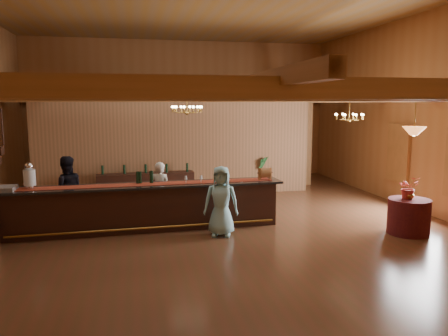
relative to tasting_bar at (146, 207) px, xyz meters
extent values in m
plane|color=brown|center=(1.62, 0.37, -0.56)|extent=(14.00, 14.00, 0.00)
cube|color=#A46B3A|center=(1.62, 7.37, 2.19)|extent=(12.00, 0.10, 5.50)
cube|color=#A46B3A|center=(1.62, -6.63, 2.19)|extent=(12.00, 0.10, 5.50)
cube|color=#A46B3A|center=(7.62, 0.37, 2.19)|extent=(0.10, 14.00, 5.50)
cube|color=#A76A38|center=(1.62, -5.13, 2.64)|extent=(11.90, 0.20, 0.28)
cube|color=#A76A38|center=(1.62, -2.63, 2.64)|extent=(11.90, 0.20, 0.28)
cube|color=#A76A38|center=(1.62, -0.13, 2.64)|extent=(11.90, 0.20, 0.28)
cube|color=#A76A38|center=(1.62, 2.37, 2.64)|extent=(11.90, 0.20, 0.28)
cube|color=#A76A38|center=(1.62, 4.87, 2.64)|extent=(11.90, 0.20, 0.28)
cube|color=#A76A38|center=(1.62, 7.17, 2.64)|extent=(11.90, 0.20, 0.28)
cube|color=#A76A38|center=(-2.88, 0.37, 2.78)|extent=(0.18, 13.90, 0.22)
cube|color=#A76A38|center=(1.62, 0.37, 2.78)|extent=(0.18, 13.90, 0.22)
cube|color=#A76A38|center=(6.12, 0.37, 2.78)|extent=(0.18, 13.90, 0.22)
cube|color=#A76A38|center=(-2.88, 4.87, 1.04)|extent=(0.20, 0.20, 3.20)
cube|color=#A76A38|center=(6.12, 4.87, 1.04)|extent=(0.20, 0.20, 3.20)
cube|color=brown|center=(1.12, 3.87, 0.99)|extent=(9.00, 0.18, 3.10)
cube|color=white|center=(7.57, 1.37, 0.99)|extent=(0.12, 1.05, 1.75)
cube|color=black|center=(2.62, 5.87, -0.01)|extent=(1.20, 0.60, 1.10)
cube|color=#96643A|center=(-0.38, 5.87, -0.06)|extent=(1.00, 0.60, 1.00)
cube|color=black|center=(0.00, 0.00, -0.04)|extent=(6.36, 0.90, 1.06)
cube|color=black|center=(0.00, 0.00, 0.52)|extent=(6.68, 1.05, 0.05)
cube|color=maroon|center=(0.00, 0.00, 0.55)|extent=(6.24, 0.64, 0.01)
cylinder|color=olive|center=(0.00, -0.42, -0.40)|extent=(6.12, 0.26, 0.05)
cylinder|color=silver|center=(-2.57, -0.03, 0.59)|extent=(0.18, 0.18, 0.08)
cylinder|color=silver|center=(-2.57, -0.03, 0.81)|extent=(0.26, 0.26, 0.36)
sphere|color=silver|center=(-2.57, -0.03, 1.06)|extent=(0.18, 0.18, 0.18)
cube|color=gray|center=(-3.09, -0.16, 0.60)|extent=(0.50, 0.50, 0.10)
cube|color=#96643A|center=(2.83, 0.05, 0.70)|extent=(0.06, 0.06, 0.30)
cube|color=#96643A|center=(3.11, 0.05, 0.70)|extent=(0.06, 0.06, 0.30)
cylinder|color=#96643A|center=(2.97, 0.05, 0.73)|extent=(0.24, 0.24, 0.24)
cylinder|color=black|center=(-0.18, 0.12, 0.70)|extent=(0.07, 0.07, 0.30)
cylinder|color=black|center=(-0.13, 0.12, 0.70)|extent=(0.07, 0.07, 0.30)
cylinder|color=black|center=(0.13, 0.13, 0.70)|extent=(0.07, 0.07, 0.30)
cylinder|color=black|center=(0.15, 0.13, 0.70)|extent=(0.07, 0.07, 0.30)
cube|color=black|center=(0.09, 3.43, -0.14)|extent=(3.05, 0.69, 0.85)
cylinder|color=#420E16|center=(5.98, -1.56, -0.15)|extent=(0.95, 0.95, 0.82)
cylinder|color=olive|center=(1.14, 1.13, 2.43)|extent=(0.02, 0.02, 0.42)
sphere|color=olive|center=(1.14, 1.13, 2.22)|extent=(0.12, 0.12, 0.12)
torus|color=olive|center=(1.14, 1.13, 2.32)|extent=(0.80, 0.80, 0.04)
cylinder|color=olive|center=(5.65, 0.90, 2.32)|extent=(0.02, 0.02, 0.63)
sphere|color=olive|center=(5.65, 0.90, 2.00)|extent=(0.12, 0.12, 0.12)
torus|color=olive|center=(5.65, 0.90, 2.10)|extent=(0.80, 0.80, 0.04)
cylinder|color=olive|center=(5.98, -1.56, 2.24)|extent=(0.02, 0.02, 0.80)
cone|color=orange|center=(5.98, -1.56, 1.84)|extent=(0.52, 0.52, 0.20)
imported|color=white|center=(0.38, 0.77, 0.21)|extent=(0.66, 0.55, 1.55)
imported|color=black|center=(-1.93, 0.87, 0.30)|extent=(0.97, 0.83, 1.73)
imported|color=#88C4CA|center=(1.67, -0.82, 0.24)|extent=(0.90, 0.71, 1.62)
imported|color=#1C481D|center=(3.97, 3.89, 0.05)|extent=(0.73, 0.61, 1.23)
imported|color=#B73228|center=(5.98, -1.48, 0.52)|extent=(0.48, 0.43, 0.52)
imported|color=olive|center=(5.98, -1.54, 0.42)|extent=(0.17, 0.17, 0.33)
camera|label=1|loc=(-0.23, -10.37, 2.44)|focal=35.00mm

